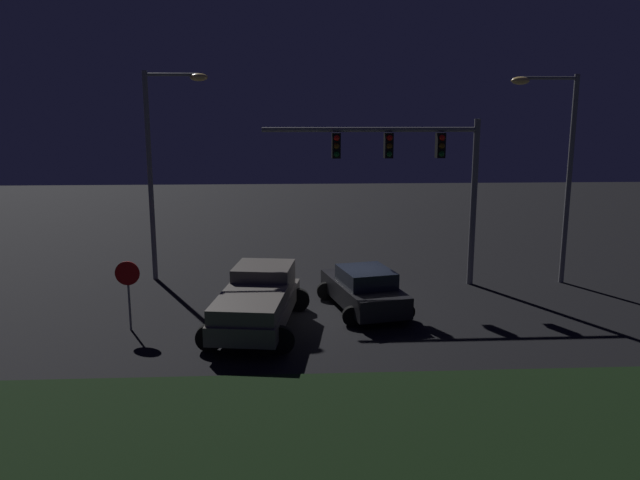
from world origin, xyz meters
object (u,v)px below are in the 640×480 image
at_px(car_sedan, 364,289).
at_px(street_lamp_left, 161,151).
at_px(pickup_truck, 258,297).
at_px(traffic_signal_gantry, 413,161).
at_px(street_lamp_right, 558,154).
at_px(stop_sign, 128,282).

distance_m(car_sedan, street_lamp_left, 9.91).
distance_m(pickup_truck, street_lamp_left, 8.48).
xyz_separation_m(traffic_signal_gantry, street_lamp_left, (-9.80, 1.43, 0.32)).
bearing_deg(pickup_truck, street_lamp_right, -59.14).
height_order(street_lamp_left, street_lamp_right, street_lamp_left).
xyz_separation_m(pickup_truck, street_lamp_right, (11.45, 4.78, 4.14)).
height_order(traffic_signal_gantry, street_lamp_right, street_lamp_right).
distance_m(car_sedan, street_lamp_right, 9.58).
bearing_deg(car_sedan, pickup_truck, 101.40).
distance_m(traffic_signal_gantry, street_lamp_left, 9.91).
xyz_separation_m(car_sedan, street_lamp_left, (-7.58, 4.55, 4.48)).
relative_size(street_lamp_right, stop_sign, 3.66).
bearing_deg(stop_sign, traffic_signal_gantry, 26.07).
bearing_deg(street_lamp_right, stop_sign, -162.63).
bearing_deg(traffic_signal_gantry, street_lamp_right, 0.51).
xyz_separation_m(car_sedan, stop_sign, (-7.57, -1.67, 0.82)).
relative_size(traffic_signal_gantry, stop_sign, 3.73).
bearing_deg(traffic_signal_gantry, street_lamp_left, 171.70).
bearing_deg(street_lamp_left, stop_sign, -89.85).
xyz_separation_m(pickup_truck, stop_sign, (-4.01, -0.06, 0.56)).
height_order(car_sedan, traffic_signal_gantry, traffic_signal_gantry).
relative_size(car_sedan, traffic_signal_gantry, 0.56).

